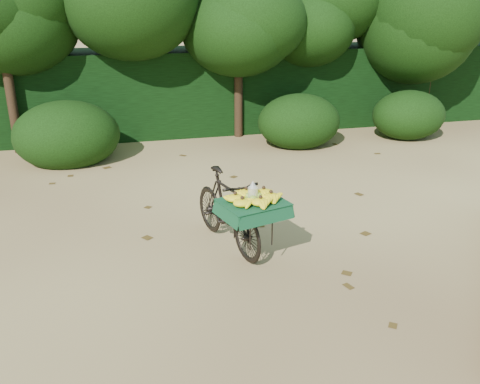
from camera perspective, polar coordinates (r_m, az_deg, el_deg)
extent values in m
plane|color=tan|center=(6.32, 7.44, -5.92)|extent=(80.00, 80.00, 0.00)
imported|color=black|center=(6.07, -1.44, -2.02)|extent=(0.83, 1.62, 0.94)
cube|color=black|center=(5.48, 1.48, -1.26)|extent=(0.43, 0.48, 0.02)
cube|color=#124729|center=(5.47, 1.49, -1.11)|extent=(0.80, 0.72, 0.01)
ellipsoid|color=#80A427|center=(5.48, 2.08, -0.51)|extent=(0.09, 0.07, 0.10)
ellipsoid|color=#80A427|center=(5.47, 0.94, -0.54)|extent=(0.09, 0.07, 0.10)
ellipsoid|color=#80A427|center=(5.40, 1.46, -0.86)|extent=(0.09, 0.07, 0.10)
cylinder|color=#EAE5C6|center=(5.44, 1.44, -0.18)|extent=(0.11, 0.11, 0.14)
cube|color=black|center=(11.88, -3.71, 11.45)|extent=(26.00, 1.80, 1.80)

